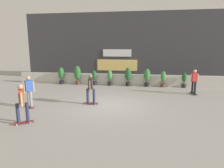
# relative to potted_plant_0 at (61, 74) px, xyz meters

# --- Properties ---
(ground_plane) EXTENTS (48.00, 48.00, 0.00)m
(ground_plane) POSITION_rel_potted_plant_0_xyz_m (5.06, -5.55, -0.84)
(ground_plane) COLOR #9E9B96
(planter_wall) EXTENTS (18.00, 0.40, 0.90)m
(planter_wall) POSITION_rel_potted_plant_0_xyz_m (5.06, 0.45, -0.39)
(planter_wall) COLOR beige
(planter_wall) RESTS_ON ground
(building_backdrop) EXTENTS (20.00, 2.08, 6.50)m
(building_backdrop) POSITION_rel_potted_plant_0_xyz_m (5.06, 4.45, 2.41)
(building_backdrop) COLOR #38383D
(building_backdrop) RESTS_ON ground
(potted_plant_0) EXTENTS (0.49, 0.49, 1.46)m
(potted_plant_0) POSITION_rel_potted_plant_0_xyz_m (0.00, 0.00, 0.00)
(potted_plant_0) COLOR black
(potted_plant_0) RESTS_ON ground
(potted_plant_1) EXTENTS (0.57, 0.57, 1.61)m
(potted_plant_1) POSITION_rel_potted_plant_0_xyz_m (1.46, 0.00, 0.10)
(potted_plant_1) COLOR brown
(potted_plant_1) RESTS_ON ground
(potted_plant_2) EXTENTS (0.39, 0.39, 1.25)m
(potted_plant_2) POSITION_rel_potted_plant_0_xyz_m (2.92, 0.00, -0.16)
(potted_plant_2) COLOR black
(potted_plant_2) RESTS_ON ground
(potted_plant_3) EXTENTS (0.41, 0.41, 1.29)m
(potted_plant_3) POSITION_rel_potted_plant_0_xyz_m (4.26, 0.00, -0.13)
(potted_plant_3) COLOR black
(potted_plant_3) RESTS_ON ground
(potted_plant_4) EXTENTS (0.52, 0.52, 1.52)m
(potted_plant_4) POSITION_rel_potted_plant_0_xyz_m (5.78, -0.00, 0.04)
(potted_plant_4) COLOR black
(potted_plant_4) RESTS_ON ground
(potted_plant_5) EXTENTS (0.49, 0.49, 1.46)m
(potted_plant_5) POSITION_rel_potted_plant_0_xyz_m (7.32, 0.00, 0.00)
(potted_plant_5) COLOR black
(potted_plant_5) RESTS_ON ground
(potted_plant_6) EXTENTS (0.40, 0.40, 1.28)m
(potted_plant_6) POSITION_rel_potted_plant_0_xyz_m (8.60, 0.00, -0.14)
(potted_plant_6) COLOR brown
(potted_plant_6) RESTS_ON ground
(potted_plant_7) EXTENTS (0.36, 0.36, 1.18)m
(potted_plant_7) POSITION_rel_potted_plant_0_xyz_m (10.23, 0.00, -0.23)
(potted_plant_7) COLOR #2D2823
(potted_plant_7) RESTS_ON ground
(skater_far_left) EXTENTS (0.78, 0.61, 1.70)m
(skater_far_left) POSITION_rel_potted_plant_0_xyz_m (2.01, -8.77, 0.10)
(skater_far_left) COLOR maroon
(skater_far_left) RESTS_ON ground
(skater_by_wall_right) EXTENTS (0.80, 0.56, 1.70)m
(skater_by_wall_right) POSITION_rel_potted_plant_0_xyz_m (4.10, -5.60, 0.10)
(skater_by_wall_right) COLOR maroon
(skater_by_wall_right) RESTS_ON ground
(skater_foreground) EXTENTS (0.73, 0.68, 1.70)m
(skater_foreground) POSITION_rel_potted_plant_0_xyz_m (1.02, -6.61, 0.10)
(skater_foreground) COLOR maroon
(skater_foreground) RESTS_ON ground
(skater_by_wall_left) EXTENTS (0.55, 0.82, 1.70)m
(skater_by_wall_left) POSITION_rel_potted_plant_0_xyz_m (10.40, -2.24, 0.10)
(skater_by_wall_left) COLOR black
(skater_by_wall_left) RESTS_ON ground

